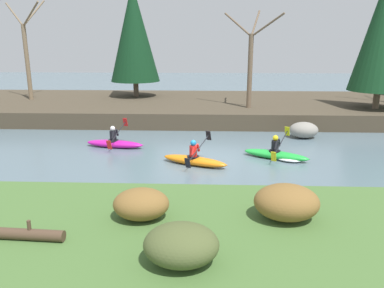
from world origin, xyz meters
The scene contains 14 objects.
ground_plane centered at (0.00, 0.00, 0.00)m, with size 90.00×90.00×0.00m, color slate.
riverbank_near centered at (0.00, -7.46, 0.33)m, with size 44.00×5.73×0.67m.
riverbank_far centered at (0.00, 10.15, 0.46)m, with size 44.00×10.27×0.91m.
conifer_tree_far_left centered at (-5.10, 11.81, 5.29)m, with size 3.42×3.42×7.67m.
bare_tree_upstream centered at (-11.96, 10.15, 3.99)m, with size 3.60×3.56×6.54m.
bare_tree_mid_upstream centered at (2.49, 7.42, 3.56)m, with size 3.12×3.08×5.61m.
shrub_clump_nearest centered at (-1.51, -6.81, 1.02)m, with size 1.32×1.10×0.71m.
shrub_clump_second centered at (-0.44, -8.64, 1.05)m, with size 1.42×1.18×0.77m.
shrub_clump_third centered at (1.88, -6.69, 1.08)m, with size 1.52×1.27×0.82m.
kayaker_lead centered at (2.97, 0.07, 0.20)m, with size 2.69×1.94×1.20m.
kayaker_middle centered at (-0.45, -0.82, 0.22)m, with size 2.71×1.97×1.20m.
kayaker_trailing centered at (-4.21, 1.57, 0.22)m, with size 2.79×2.06×1.20m.
boulder_midstream centered at (4.87, 3.74, 0.40)m, with size 1.43×1.12×0.81m.
driftwood_log centered at (-3.86, -7.90, 0.79)m, with size 1.88×0.35×0.44m.
Camera 1 is at (0.01, -14.81, 4.67)m, focal length 35.00 mm.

